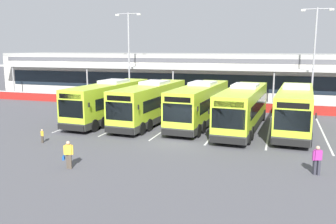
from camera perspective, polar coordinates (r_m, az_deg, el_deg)
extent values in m
plane|color=#4C4C51|center=(26.63, 1.57, -4.67)|extent=(200.00, 200.00, 0.00)
cube|color=beige|center=(52.40, 9.79, 5.54)|extent=(70.00, 10.00, 5.50)
cube|color=#19232D|center=(47.48, 8.94, 4.56)|extent=(66.00, 0.08, 2.20)
cube|color=#4C4C51|center=(47.29, 9.03, 8.00)|extent=(68.00, 0.08, 0.60)
cube|color=beige|center=(45.88, 8.72, 6.76)|extent=(67.00, 3.00, 0.24)
cube|color=gray|center=(52.25, 9.89, 8.82)|extent=(70.00, 10.00, 0.50)
cylinder|color=#999999|center=(58.42, -23.28, 4.68)|extent=(0.20, 0.20, 4.20)
cylinder|color=#999999|center=(51.21, -12.66, 4.61)|extent=(0.20, 0.20, 4.20)
cylinder|color=#999999|center=(46.25, 0.79, 4.29)|extent=(0.20, 0.20, 4.20)
cylinder|color=#999999|center=(44.32, 16.36, 3.62)|extent=(0.20, 0.20, 4.20)
cube|color=maroon|center=(40.38, 7.26, 1.07)|extent=(60.00, 0.36, 1.00)
cube|color=#B2B2B2|center=(40.30, 7.27, 1.84)|extent=(60.00, 0.40, 0.10)
cube|color=#B7DB2D|center=(34.34, -9.30, 1.80)|extent=(3.26, 12.13, 3.19)
cube|color=#333333|center=(34.55, -9.24, -0.36)|extent=(3.28, 12.15, 0.56)
cube|color=black|center=(34.65, -8.98, 2.29)|extent=(3.15, 9.74, 0.96)
cube|color=black|center=(29.40, -15.14, 0.48)|extent=(2.31, 0.24, 1.40)
cube|color=black|center=(29.25, -15.24, 2.40)|extent=(2.05, 0.20, 0.40)
cube|color=silver|center=(35.00, -8.56, 4.83)|extent=(2.21, 2.92, 0.28)
cube|color=black|center=(29.59, -15.13, -2.42)|extent=(2.46, 0.31, 0.44)
cube|color=black|center=(28.81, -12.42, 1.10)|extent=(0.09, 0.12, 0.36)
cube|color=black|center=(30.49, -16.99, 1.39)|extent=(0.09, 0.12, 0.36)
cylinder|color=black|center=(38.03, -4.20, 0.59)|extent=(0.38, 1.06, 1.04)
cylinder|color=black|center=(39.09, -7.37, 0.79)|extent=(0.38, 1.06, 1.04)
cylinder|color=black|center=(31.27, -10.28, -1.62)|extent=(0.38, 1.06, 1.04)
cylinder|color=black|center=(32.56, -13.88, -1.30)|extent=(0.38, 1.06, 1.04)
cylinder|color=black|center=(30.11, -11.65, -2.12)|extent=(0.38, 1.06, 1.04)
cylinder|color=black|center=(31.44, -15.33, -1.76)|extent=(0.38, 1.06, 1.04)
cube|color=#B7DB2D|center=(32.84, -2.76, 1.54)|extent=(3.26, 12.13, 3.19)
cube|color=#333333|center=(33.07, -2.74, -0.71)|extent=(3.28, 12.15, 0.56)
cube|color=black|center=(33.17, -2.48, 2.06)|extent=(3.15, 9.74, 0.96)
cube|color=black|center=(27.55, -7.74, 0.11)|extent=(2.31, 0.24, 1.40)
cube|color=black|center=(27.39, -7.79, 2.16)|extent=(2.05, 0.20, 0.40)
cube|color=silver|center=(33.55, -2.09, 4.71)|extent=(2.21, 2.92, 0.28)
cube|color=black|center=(27.75, -7.77, -2.98)|extent=(2.46, 0.31, 0.44)
cube|color=black|center=(27.14, -4.70, 0.76)|extent=(0.09, 0.12, 0.36)
cube|color=black|center=(28.51, -9.98, 1.09)|extent=(0.09, 0.12, 0.36)
cylinder|color=black|center=(36.87, 1.84, 0.31)|extent=(0.38, 1.06, 1.04)
cylinder|color=black|center=(37.70, -1.60, 0.53)|extent=(0.38, 1.06, 1.04)
cylinder|color=black|center=(29.74, -3.10, -2.08)|extent=(0.38, 1.06, 1.04)
cylinder|color=black|center=(30.77, -7.17, -1.73)|extent=(0.38, 1.06, 1.04)
cylinder|color=black|center=(28.50, -4.25, -2.63)|extent=(0.38, 1.06, 1.04)
cylinder|color=black|center=(29.57, -8.45, -2.25)|extent=(0.38, 1.06, 1.04)
cube|color=#B7DB2D|center=(32.22, 5.03, 1.35)|extent=(3.26, 12.13, 3.19)
cube|color=#333333|center=(32.44, 5.00, -0.95)|extent=(3.28, 12.15, 0.56)
cube|color=black|center=(32.56, 5.23, 1.87)|extent=(3.15, 9.74, 0.96)
cube|color=black|center=(26.60, 1.50, -0.16)|extent=(2.31, 0.24, 1.40)
cube|color=black|center=(26.43, 1.50, 1.97)|extent=(2.05, 0.20, 0.40)
cube|color=silver|center=(32.96, 5.56, 4.58)|extent=(2.21, 2.92, 0.28)
cube|color=black|center=(26.81, 1.41, -3.36)|extent=(2.46, 0.31, 0.44)
cube|color=black|center=(26.43, 4.73, 0.51)|extent=(0.09, 0.12, 0.36)
cube|color=black|center=(27.37, -1.12, 0.88)|extent=(0.09, 0.12, 0.36)
cylinder|color=black|center=(36.57, 8.79, 0.11)|extent=(0.38, 1.06, 1.04)
cylinder|color=black|center=(37.13, 5.18, 0.34)|extent=(0.38, 1.06, 1.04)
cylinder|color=black|center=(29.13, 5.51, -2.37)|extent=(0.38, 1.06, 1.04)
cylinder|color=black|center=(29.83, 1.08, -2.03)|extent=(0.38, 1.06, 1.04)
cylinder|color=black|center=(27.81, 4.74, -2.96)|extent=(0.38, 1.06, 1.04)
cylinder|color=black|center=(28.55, 0.13, -2.58)|extent=(0.38, 1.06, 1.04)
cube|color=#B7DB2D|center=(30.57, 11.76, 0.70)|extent=(3.26, 12.13, 3.19)
cube|color=#333333|center=(30.81, 11.67, -1.71)|extent=(3.28, 12.15, 0.56)
cube|color=black|center=(30.93, 11.90, 1.26)|extent=(3.15, 9.74, 0.96)
cube|color=black|center=(24.78, 9.53, -1.06)|extent=(2.31, 0.24, 1.40)
cube|color=black|center=(24.60, 9.60, 1.22)|extent=(2.05, 0.20, 0.40)
cube|color=silver|center=(31.33, 12.17, 4.11)|extent=(2.21, 2.92, 0.28)
cube|color=black|center=(25.01, 9.38, -4.48)|extent=(2.46, 0.31, 0.44)
cube|color=black|center=(24.82, 13.01, -0.34)|extent=(0.09, 0.12, 0.36)
cube|color=black|center=(25.37, 6.50, 0.08)|extent=(0.09, 0.12, 0.36)
cylinder|color=black|center=(35.15, 14.82, -0.51)|extent=(0.38, 1.06, 1.04)
cylinder|color=black|center=(35.47, 10.99, -0.26)|extent=(0.38, 1.06, 1.04)
cylinder|color=black|center=(27.56, 13.03, -3.31)|extent=(0.38, 1.06, 1.04)
cylinder|color=black|center=(27.97, 8.17, -2.95)|extent=(0.38, 1.06, 1.04)
cylinder|color=black|center=(26.22, 12.59, -3.98)|extent=(0.38, 1.06, 1.04)
cylinder|color=black|center=(26.64, 7.50, -3.59)|extent=(0.38, 1.06, 1.04)
cube|color=#B7DB2D|center=(31.12, 19.45, 0.50)|extent=(3.26, 12.13, 3.19)
cube|color=#333333|center=(31.35, 19.31, -1.87)|extent=(3.28, 12.15, 0.56)
cube|color=black|center=(31.48, 19.50, 1.05)|extent=(3.15, 9.74, 0.96)
cube|color=black|center=(25.24, 19.05, -1.28)|extent=(2.31, 0.24, 1.40)
cube|color=black|center=(25.06, 19.18, 0.96)|extent=(2.05, 0.20, 0.40)
cube|color=silver|center=(31.89, 19.69, 3.85)|extent=(2.21, 2.92, 0.28)
cube|color=black|center=(25.45, 18.85, -4.64)|extent=(2.46, 0.31, 0.44)
cube|color=black|center=(25.52, 22.39, -0.57)|extent=(0.09, 0.12, 0.36)
cube|color=black|center=(25.60, 15.88, -0.16)|extent=(0.09, 0.12, 0.36)
cylinder|color=black|center=(35.88, 21.46, -0.66)|extent=(0.38, 1.06, 1.04)
cylinder|color=black|center=(35.93, 17.65, -0.42)|extent=(0.38, 1.06, 1.04)
cylinder|color=black|center=(28.24, 21.51, -3.44)|extent=(0.38, 1.06, 1.04)
cylinder|color=black|center=(28.30, 16.67, -3.13)|extent=(0.38, 1.06, 1.04)
cylinder|color=black|center=(26.88, 21.52, -4.10)|extent=(0.38, 1.06, 1.04)
cylinder|color=black|center=(26.94, 16.43, -3.78)|extent=(0.38, 1.06, 1.04)
cube|color=silver|center=(36.07, -11.96, -0.96)|extent=(0.14, 13.00, 0.01)
cube|color=silver|center=(34.22, -5.82, -1.38)|extent=(0.14, 13.00, 0.01)
cube|color=silver|center=(32.81, 0.94, -1.83)|extent=(0.14, 13.00, 0.01)
cube|color=silver|center=(31.89, 8.19, -2.28)|extent=(0.14, 13.00, 0.01)
cube|color=silver|center=(31.51, 15.75, -2.72)|extent=(0.14, 13.00, 0.01)
cube|color=silver|center=(31.69, 23.37, -3.10)|extent=(0.14, 13.00, 0.01)
cube|color=#4C4238|center=(21.51, -15.60, -7.50)|extent=(0.20, 0.22, 0.84)
cube|color=#4C4238|center=(21.37, -15.23, -7.60)|extent=(0.20, 0.22, 0.84)
cube|color=gold|center=(21.25, -15.50, -5.75)|extent=(0.40, 0.34, 0.56)
cube|color=gold|center=(21.29, -16.09, -5.82)|extent=(0.12, 0.13, 0.54)
cube|color=gold|center=(21.22, -14.91, -5.82)|extent=(0.12, 0.13, 0.54)
sphere|color=tan|center=(21.14, -15.55, -4.73)|extent=(0.22, 0.22, 0.22)
cube|color=#194C9E|center=(21.45, -16.20, -7.00)|extent=(0.22, 0.30, 0.22)
cylinder|color=#194C9E|center=(21.40, -16.23, -6.54)|extent=(0.02, 0.02, 0.16)
cube|color=#33333D|center=(21.30, 22.19, -8.07)|extent=(0.20, 0.22, 0.84)
cube|color=#33333D|center=(21.28, 22.73, -8.12)|extent=(0.20, 0.22, 0.84)
cube|color=#A32D89|center=(21.09, 22.59, -6.29)|extent=(0.40, 0.34, 0.56)
cube|color=#A32D89|center=(20.99, 22.06, -6.41)|extent=(0.12, 0.13, 0.54)
cube|color=#A32D89|center=(21.21, 23.11, -6.31)|extent=(0.12, 0.13, 0.54)
sphere|color=tan|center=(20.99, 22.66, -5.26)|extent=(0.22, 0.22, 0.22)
cube|color=#4C4238|center=(27.78, -19.25, -4.06)|extent=(0.13, 0.14, 0.52)
cube|color=#4C4238|center=(27.67, -19.30, -4.12)|extent=(0.13, 0.14, 0.52)
cube|color=gold|center=(27.63, -19.32, -3.22)|extent=(0.25, 0.22, 0.35)
cube|color=gold|center=(27.75, -19.44, -3.21)|extent=(0.08, 0.08, 0.33)
cube|color=gold|center=(27.51, -19.20, -3.31)|extent=(0.08, 0.08, 0.33)
sphere|color=#DBB293|center=(27.57, -19.35, -2.73)|extent=(0.14, 0.14, 0.14)
cylinder|color=#9E9EA3|center=(44.96, -6.20, 8.40)|extent=(0.20, 0.20, 11.00)
cylinder|color=#9E9EA3|center=(45.13, -6.34, 15.21)|extent=(2.80, 0.10, 0.10)
cube|color=silver|center=(45.69, -8.00, 14.98)|extent=(0.44, 0.28, 0.20)
cube|color=silver|center=(44.57, -4.63, 15.17)|extent=(0.44, 0.28, 0.20)
cylinder|color=#9E9EA3|center=(42.28, 22.09, 7.63)|extent=(0.20, 0.20, 11.00)
cylinder|color=#9E9EA3|center=(42.46, 22.59, 14.85)|extent=(2.80, 0.10, 0.10)
cube|color=silver|center=(42.36, 20.63, 14.84)|extent=(0.44, 0.28, 0.20)
cube|color=silver|center=(42.58, 24.51, 14.56)|extent=(0.44, 0.28, 0.20)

